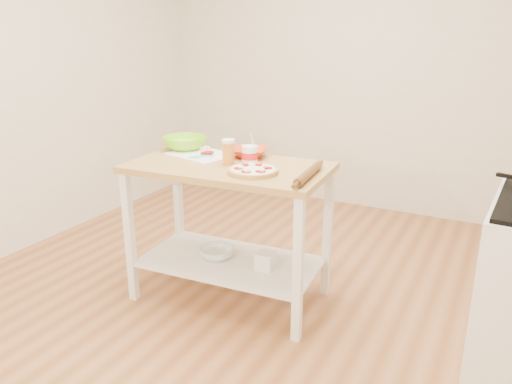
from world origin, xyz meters
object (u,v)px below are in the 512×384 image
at_px(beer_pint, 228,152).
at_px(shelf_glass_bowl, 217,253).
at_px(prep_island, 229,203).
at_px(rolling_pin, 309,174).
at_px(orange_bowl, 250,152).
at_px(green_bowl, 185,143).
at_px(cutting_board, 202,154).
at_px(yogurt_tub, 250,155).
at_px(spatula, 200,156).
at_px(knife, 189,147).
at_px(shelf_bin, 265,261).
at_px(pizza, 253,170).

bearing_deg(beer_pint, shelf_glass_bowl, -174.22).
xyz_separation_m(prep_island, rolling_pin, (0.54, -0.04, 0.27)).
xyz_separation_m(orange_bowl, green_bowl, (-0.48, -0.04, 0.02)).
bearing_deg(cutting_board, yogurt_tub, 5.91).
bearing_deg(prep_island, spatula, 171.66).
relative_size(cutting_board, knife, 1.79).
bearing_deg(orange_bowl, rolling_pin, -27.71).
distance_m(spatula, beer_pint, 0.24).
bearing_deg(beer_pint, yogurt_tub, 26.99).
bearing_deg(prep_island, cutting_board, 157.14).
bearing_deg(rolling_pin, knife, 165.86).
height_order(prep_island, shelf_bin, prep_island).
bearing_deg(pizza, green_bowl, 156.91).
xyz_separation_m(green_bowl, yogurt_tub, (0.57, -0.14, 0.01)).
height_order(pizza, shelf_glass_bowl, pizza).
relative_size(knife, beer_pint, 1.66).
bearing_deg(shelf_bin, spatula, 176.14).
relative_size(green_bowl, yogurt_tub, 1.42).
xyz_separation_m(rolling_pin, shelf_bin, (-0.28, 0.04, -0.61)).
bearing_deg(yogurt_tub, shelf_bin, -22.07).
height_order(cutting_board, rolling_pin, rolling_pin).
bearing_deg(shelf_bin, prep_island, -179.81).
relative_size(spatula, shelf_bin, 1.21).
relative_size(knife, shelf_glass_bowl, 1.13).
bearing_deg(pizza, beer_pint, 156.55).
distance_m(knife, green_bowl, 0.04).
xyz_separation_m(prep_island, knife, (-0.44, 0.21, 0.27)).
height_order(cutting_board, shelf_bin, cutting_board).
xyz_separation_m(pizza, shelf_bin, (0.03, 0.10, -0.60)).
distance_m(pizza, shelf_glass_bowl, 0.70).
height_order(spatula, shelf_bin, spatula).
xyz_separation_m(green_bowl, beer_pint, (0.46, -0.19, 0.03)).
xyz_separation_m(shelf_glass_bowl, shelf_bin, (0.35, 0.01, 0.02)).
relative_size(pizza, cutting_board, 0.63).
bearing_deg(prep_island, shelf_glass_bowl, -173.26).
xyz_separation_m(prep_island, spatula, (-0.23, 0.03, 0.27)).
xyz_separation_m(knife, green_bowl, (-0.02, -0.01, 0.03)).
distance_m(beer_pint, yogurt_tub, 0.13).
relative_size(prep_island, rolling_pin, 3.08).
bearing_deg(rolling_pin, cutting_board, 169.24).
bearing_deg(shelf_glass_bowl, shelf_bin, 1.95).
bearing_deg(pizza, yogurt_tub, 124.21).
height_order(green_bowl, yogurt_tub, yogurt_tub).
xyz_separation_m(yogurt_tub, shelf_glass_bowl, (-0.21, -0.07, -0.66)).
bearing_deg(green_bowl, pizza, -23.09).
bearing_deg(green_bowl, yogurt_tub, -13.28).
relative_size(cutting_board, orange_bowl, 1.98).
xyz_separation_m(green_bowl, shelf_bin, (0.71, -0.19, -0.63)).
bearing_deg(pizza, orange_bowl, 121.07).
bearing_deg(cutting_board, shelf_glass_bowl, -21.16).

